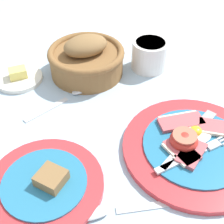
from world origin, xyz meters
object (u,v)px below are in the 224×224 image
object	(u,v)px
sugar_cup	(149,54)
teaspoon_by_saucer	(75,93)
bread_plate	(45,184)
butter_dish	(19,77)
teaspoon_near_cup	(104,211)
breakfast_plate	(194,146)
bread_basket	(86,59)

from	to	relation	value
sugar_cup	teaspoon_by_saucer	bearing A→B (deg)	-157.40
sugar_cup	bread_plate	bearing A→B (deg)	-129.25
butter_dish	teaspoon_near_cup	world-z (taller)	butter_dish
butter_dish	teaspoon_near_cup	bearing A→B (deg)	-68.28
breakfast_plate	teaspoon_by_saucer	world-z (taller)	breakfast_plate
bread_plate	bread_basket	size ratio (longest dim) A/B	1.10
breakfast_plate	bread_basket	bearing A→B (deg)	121.38
bread_plate	butter_dish	distance (m)	0.32
bread_plate	teaspoon_by_saucer	xyz separation A→B (m)	(0.07, 0.24, -0.00)
teaspoon_by_saucer	teaspoon_near_cup	distance (m)	0.30
bread_plate	sugar_cup	bearing A→B (deg)	50.75
bread_basket	butter_dish	bearing A→B (deg)	-178.62
sugar_cup	bread_basket	bearing A→B (deg)	179.42
breakfast_plate	bread_plate	bearing A→B (deg)	-171.86
teaspoon_by_saucer	sugar_cup	bearing A→B (deg)	-10.14
butter_dish	breakfast_plate	bearing A→B (deg)	-39.48
butter_dish	teaspoon_by_saucer	distance (m)	0.15
sugar_cup	teaspoon_by_saucer	size ratio (longest dim) A/B	0.50
bread_plate	sugar_cup	size ratio (longest dim) A/B	2.29
teaspoon_by_saucer	teaspoon_near_cup	bearing A→B (deg)	-118.45
bread_basket	butter_dish	xyz separation A→B (m)	(-0.16, -0.00, -0.03)
sugar_cup	bread_basket	xyz separation A→B (m)	(-0.15, 0.00, 0.00)
bread_basket	butter_dish	world-z (taller)	bread_basket
bread_plate	teaspoon_by_saucer	bearing A→B (deg)	73.95
bread_plate	butter_dish	xyz separation A→B (m)	(-0.06, 0.31, -0.00)
teaspoon_near_cup	bread_basket	bearing A→B (deg)	-91.31
bread_plate	bread_basket	world-z (taller)	bread_basket
bread_basket	breakfast_plate	bearing A→B (deg)	-58.62
bread_plate	bread_basket	xyz separation A→B (m)	(0.10, 0.32, 0.03)
bread_plate	breakfast_plate	bearing A→B (deg)	8.14
breakfast_plate	butter_dish	bearing A→B (deg)	140.52
bread_basket	teaspoon_near_cup	distance (m)	0.38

